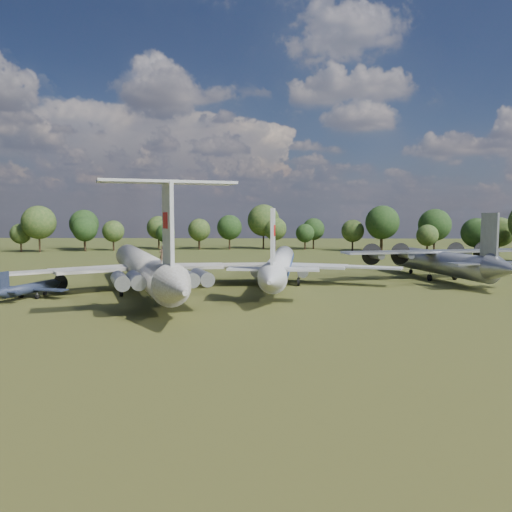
# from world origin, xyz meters

# --- Properties ---
(ground) EXTENTS (300.00, 300.00, 0.00)m
(ground) POSITION_xyz_m (0.00, 0.00, 0.00)
(ground) COLOR #2C4416
(ground) RESTS_ON ground
(il62_airliner) EXTENTS (59.50, 66.39, 5.35)m
(il62_airliner) POSITION_xyz_m (-2.63, -2.38, 2.68)
(il62_airliner) COLOR beige
(il62_airliner) RESTS_ON ground
(tu104_jet) EXTENTS (38.32, 49.34, 4.72)m
(tu104_jet) POSITION_xyz_m (15.62, 5.91, 2.36)
(tu104_jet) COLOR silver
(tu104_jet) RESTS_ON ground
(an12_transport) EXTENTS (39.40, 42.04, 4.63)m
(an12_transport) POSITION_xyz_m (41.20, 12.43, 2.32)
(an12_transport) COLOR #96989D
(an12_transport) RESTS_ON ground
(small_prop_west) EXTENTS (12.51, 14.95, 1.90)m
(small_prop_west) POSITION_xyz_m (-15.67, -7.18, 0.95)
(small_prop_west) COLOR black
(small_prop_west) RESTS_ON ground
(person_on_il62) EXTENTS (0.77, 0.62, 1.84)m
(person_on_il62) POSITION_xyz_m (3.04, -16.25, 6.27)
(person_on_il62) COLOR #92664A
(person_on_il62) RESTS_ON il62_airliner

